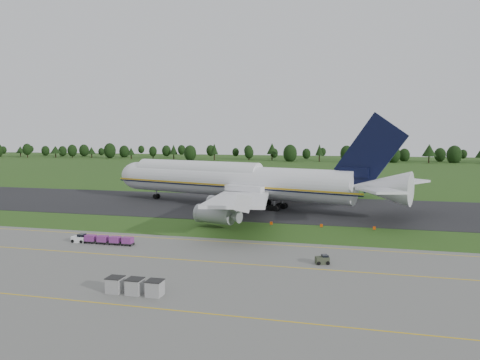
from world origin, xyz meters
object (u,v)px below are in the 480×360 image
(aircraft, at_px, (237,181))
(edge_markers, at_px, (296,225))
(baggage_train, at_px, (101,239))
(uld_row, at_px, (135,286))
(utility_cart, at_px, (322,260))

(aircraft, distance_m, edge_markers, 27.98)
(aircraft, xyz_separation_m, baggage_train, (-11.24, -43.70, -5.57))
(uld_row, bearing_deg, edge_markers, 74.06)
(utility_cart, relative_size, uld_row, 0.32)
(aircraft, height_order, utility_cart, aircraft)
(aircraft, relative_size, edge_markers, 2.67)
(aircraft, xyz_separation_m, uld_row, (5.01, -64.11, -5.40))
(uld_row, bearing_deg, aircraft, 94.47)
(aircraft, bearing_deg, uld_row, -85.53)
(aircraft, height_order, baggage_train, aircraft)
(aircraft, relative_size, utility_cart, 38.11)
(utility_cart, distance_m, edge_markers, 26.63)
(aircraft, bearing_deg, utility_cart, -62.68)
(baggage_train, xyz_separation_m, utility_cart, (35.45, -3.17, -0.22))
(utility_cart, bearing_deg, aircraft, 117.32)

